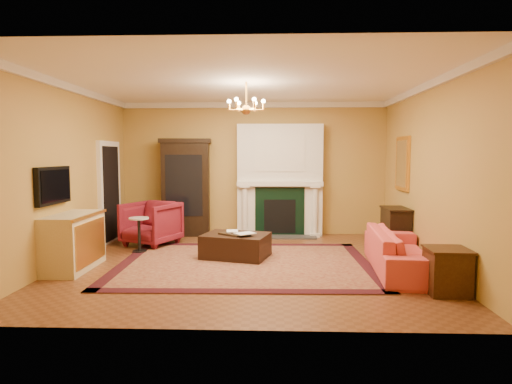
{
  "coord_description": "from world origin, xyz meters",
  "views": [
    {
      "loc": [
        0.42,
        -7.05,
        1.82
      ],
      "look_at": [
        0.15,
        0.3,
        1.18
      ],
      "focal_mm": 30.0,
      "sensor_mm": 36.0,
      "label": 1
    }
  ],
  "objects_px": {
    "coral_sofa": "(402,244)",
    "leather_ottoman": "(236,246)",
    "pedestal_table": "(139,232)",
    "end_table": "(447,272)",
    "wingback_armchair": "(151,221)",
    "commode": "(73,242)",
    "china_cabinet": "(186,189)",
    "console_table": "(395,230)"
  },
  "relations": [
    {
      "from": "coral_sofa",
      "to": "leather_ottoman",
      "type": "xyz_separation_m",
      "value": [
        -2.66,
        0.78,
        -0.21
      ]
    },
    {
      "from": "pedestal_table",
      "to": "coral_sofa",
      "type": "bearing_deg",
      "value": -14.28
    },
    {
      "from": "pedestal_table",
      "to": "end_table",
      "type": "xyz_separation_m",
      "value": [
        4.77,
        -2.21,
        -0.09
      ]
    },
    {
      "from": "wingback_armchair",
      "to": "commode",
      "type": "height_order",
      "value": "wingback_armchair"
    },
    {
      "from": "china_cabinet",
      "to": "coral_sofa",
      "type": "height_order",
      "value": "china_cabinet"
    },
    {
      "from": "commode",
      "to": "china_cabinet",
      "type": "bearing_deg",
      "value": 67.58
    },
    {
      "from": "commode",
      "to": "coral_sofa",
      "type": "relative_size",
      "value": 0.54
    },
    {
      "from": "wingback_armchair",
      "to": "console_table",
      "type": "height_order",
      "value": "wingback_armchair"
    },
    {
      "from": "pedestal_table",
      "to": "wingback_armchair",
      "type": "bearing_deg",
      "value": 87.35
    },
    {
      "from": "china_cabinet",
      "to": "wingback_armchair",
      "type": "distance_m",
      "value": 1.31
    },
    {
      "from": "pedestal_table",
      "to": "china_cabinet",
      "type": "bearing_deg",
      "value": 72.92
    },
    {
      "from": "commode",
      "to": "console_table",
      "type": "distance_m",
      "value": 5.73
    },
    {
      "from": "commode",
      "to": "pedestal_table",
      "type": "bearing_deg",
      "value": 60.65
    },
    {
      "from": "wingback_armchair",
      "to": "end_table",
      "type": "height_order",
      "value": "wingback_armchair"
    },
    {
      "from": "coral_sofa",
      "to": "console_table",
      "type": "xyz_separation_m",
      "value": [
        0.33,
        1.5,
        -0.04
      ]
    },
    {
      "from": "commode",
      "to": "leather_ottoman",
      "type": "xyz_separation_m",
      "value": [
        2.52,
        0.85,
        -0.22
      ]
    },
    {
      "from": "china_cabinet",
      "to": "pedestal_table",
      "type": "distance_m",
      "value": 1.95
    },
    {
      "from": "china_cabinet",
      "to": "commode",
      "type": "relative_size",
      "value": 1.74
    },
    {
      "from": "end_table",
      "to": "coral_sofa",
      "type": "bearing_deg",
      "value": 104.18
    },
    {
      "from": "wingback_armchair",
      "to": "leather_ottoman",
      "type": "xyz_separation_m",
      "value": [
        1.81,
        -1.04,
        -0.26
      ]
    },
    {
      "from": "end_table",
      "to": "leather_ottoman",
      "type": "distance_m",
      "value": 3.47
    },
    {
      "from": "coral_sofa",
      "to": "console_table",
      "type": "relative_size",
      "value": 2.79
    },
    {
      "from": "leather_ottoman",
      "to": "console_table",
      "type": "bearing_deg",
      "value": 28.12
    },
    {
      "from": "end_table",
      "to": "leather_ottoman",
      "type": "relative_size",
      "value": 0.52
    },
    {
      "from": "wingback_armchair",
      "to": "end_table",
      "type": "xyz_separation_m",
      "value": [
        4.74,
        -2.89,
        -0.19
      ]
    },
    {
      "from": "china_cabinet",
      "to": "wingback_armchair",
      "type": "bearing_deg",
      "value": -120.57
    },
    {
      "from": "pedestal_table",
      "to": "leather_ottoman",
      "type": "height_order",
      "value": "pedestal_table"
    },
    {
      "from": "china_cabinet",
      "to": "end_table",
      "type": "xyz_separation_m",
      "value": [
        4.23,
        -3.97,
        -0.75
      ]
    },
    {
      "from": "china_cabinet",
      "to": "console_table",
      "type": "height_order",
      "value": "china_cabinet"
    },
    {
      "from": "console_table",
      "to": "leather_ottoman",
      "type": "bearing_deg",
      "value": -166.61
    },
    {
      "from": "leather_ottoman",
      "to": "end_table",
      "type": "bearing_deg",
      "value": -17.52
    },
    {
      "from": "wingback_armchair",
      "to": "end_table",
      "type": "bearing_deg",
      "value": -7.22
    },
    {
      "from": "end_table",
      "to": "leather_ottoman",
      "type": "bearing_deg",
      "value": 147.72
    },
    {
      "from": "coral_sofa",
      "to": "console_table",
      "type": "distance_m",
      "value": 1.53
    },
    {
      "from": "commode",
      "to": "leather_ottoman",
      "type": "distance_m",
      "value": 2.67
    },
    {
      "from": "china_cabinet",
      "to": "leather_ottoman",
      "type": "bearing_deg",
      "value": -63.62
    },
    {
      "from": "pedestal_table",
      "to": "commode",
      "type": "xyz_separation_m",
      "value": [
        -0.68,
        -1.21,
        0.06
      ]
    },
    {
      "from": "china_cabinet",
      "to": "pedestal_table",
      "type": "xyz_separation_m",
      "value": [
        -0.54,
        -1.75,
        -0.66
      ]
    },
    {
      "from": "china_cabinet",
      "to": "wingback_armchair",
      "type": "xyz_separation_m",
      "value": [
        -0.51,
        -1.07,
        -0.56
      ]
    },
    {
      "from": "china_cabinet",
      "to": "pedestal_table",
      "type": "bearing_deg",
      "value": -112.3
    },
    {
      "from": "commode",
      "to": "wingback_armchair",
      "type": "bearing_deg",
      "value": 69.34
    },
    {
      "from": "console_table",
      "to": "leather_ottoman",
      "type": "xyz_separation_m",
      "value": [
        -2.99,
        -0.71,
        -0.17
      ]
    }
  ]
}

